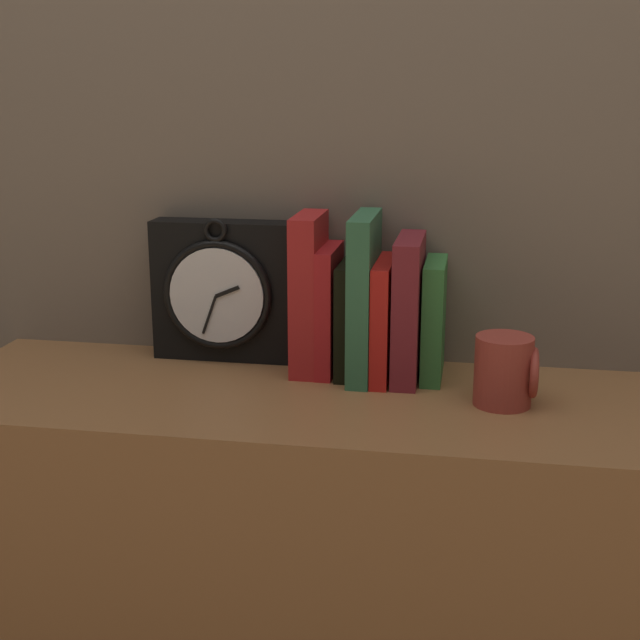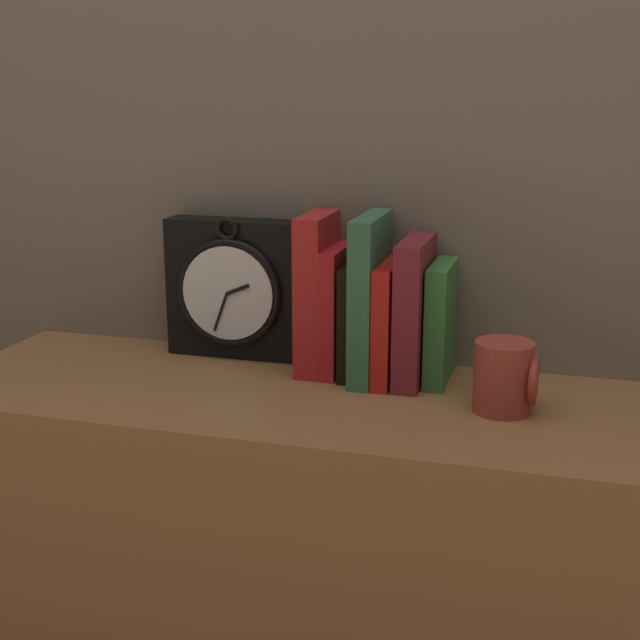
{
  "view_description": "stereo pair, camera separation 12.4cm",
  "coord_description": "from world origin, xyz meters",
  "px_view_note": "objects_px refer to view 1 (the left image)",
  "views": [
    {
      "loc": [
        0.21,
        -1.18,
        1.14
      ],
      "look_at": [
        0.0,
        0.0,
        0.82
      ],
      "focal_mm": 50.0,
      "sensor_mm": 36.0,
      "label": 1
    },
    {
      "loc": [
        0.33,
        -1.15,
        1.14
      ],
      "look_at": [
        0.0,
        0.0,
        0.82
      ],
      "focal_mm": 50.0,
      "sensor_mm": 36.0,
      "label": 2
    }
  ],
  "objects_px": {
    "book_slot6_green": "(434,319)",
    "mug": "(506,371)",
    "book_slot3_green": "(364,297)",
    "book_slot2_black": "(346,317)",
    "clock": "(222,291)",
    "book_slot5_maroon": "(408,309)",
    "book_slot4_red": "(384,319)",
    "book_slot1_red": "(329,310)",
    "book_slot0_red": "(309,293)"
  },
  "relations": [
    {
      "from": "book_slot6_green",
      "to": "mug",
      "type": "relative_size",
      "value": 1.82
    },
    {
      "from": "book_slot0_red",
      "to": "book_slot2_black",
      "type": "distance_m",
      "value": 0.07
    },
    {
      "from": "book_slot1_red",
      "to": "mug",
      "type": "relative_size",
      "value": 1.98
    },
    {
      "from": "book_slot1_red",
      "to": "book_slot3_green",
      "type": "height_order",
      "value": "book_slot3_green"
    },
    {
      "from": "book_slot1_red",
      "to": "book_slot5_maroon",
      "type": "xyz_separation_m",
      "value": [
        0.12,
        -0.01,
        0.01
      ]
    },
    {
      "from": "book_slot5_maroon",
      "to": "book_slot6_green",
      "type": "distance_m",
      "value": 0.04
    },
    {
      "from": "book_slot0_red",
      "to": "book_slot5_maroon",
      "type": "relative_size",
      "value": 1.13
    },
    {
      "from": "book_slot3_green",
      "to": "mug",
      "type": "height_order",
      "value": "book_slot3_green"
    },
    {
      "from": "book_slot0_red",
      "to": "book_slot4_red",
      "type": "xyz_separation_m",
      "value": [
        0.12,
        -0.01,
        -0.03
      ]
    },
    {
      "from": "clock",
      "to": "mug",
      "type": "bearing_deg",
      "value": -17.4
    },
    {
      "from": "book_slot3_green",
      "to": "book_slot6_green",
      "type": "height_order",
      "value": "book_slot3_green"
    },
    {
      "from": "book_slot3_green",
      "to": "book_slot2_black",
      "type": "bearing_deg",
      "value": 156.95
    },
    {
      "from": "book_slot1_red",
      "to": "clock",
      "type": "bearing_deg",
      "value": 170.18
    },
    {
      "from": "book_slot3_green",
      "to": "book_slot5_maroon",
      "type": "height_order",
      "value": "book_slot3_green"
    },
    {
      "from": "clock",
      "to": "book_slot0_red",
      "type": "bearing_deg",
      "value": -11.7
    },
    {
      "from": "mug",
      "to": "book_slot6_green",
      "type": "bearing_deg",
      "value": 134.43
    },
    {
      "from": "book_slot4_red",
      "to": "mug",
      "type": "height_order",
      "value": "book_slot4_red"
    },
    {
      "from": "book_slot6_green",
      "to": "book_slot0_red",
      "type": "bearing_deg",
      "value": 179.78
    },
    {
      "from": "book_slot0_red",
      "to": "book_slot5_maroon",
      "type": "distance_m",
      "value": 0.15
    },
    {
      "from": "book_slot3_green",
      "to": "book_slot4_red",
      "type": "distance_m",
      "value": 0.05
    },
    {
      "from": "clock",
      "to": "book_slot3_green",
      "type": "xyz_separation_m",
      "value": [
        0.23,
        -0.04,
        0.01
      ]
    },
    {
      "from": "book_slot5_maroon",
      "to": "book_slot6_green",
      "type": "relative_size",
      "value": 1.2
    },
    {
      "from": "book_slot2_black",
      "to": "book_slot3_green",
      "type": "height_order",
      "value": "book_slot3_green"
    },
    {
      "from": "book_slot3_green",
      "to": "mug",
      "type": "relative_size",
      "value": 2.51
    },
    {
      "from": "book_slot2_black",
      "to": "book_slot4_red",
      "type": "height_order",
      "value": "book_slot4_red"
    },
    {
      "from": "clock",
      "to": "book_slot4_red",
      "type": "relative_size",
      "value": 1.3
    },
    {
      "from": "clock",
      "to": "book_slot4_red",
      "type": "bearing_deg",
      "value": -9.38
    },
    {
      "from": "book_slot1_red",
      "to": "book_slot2_black",
      "type": "distance_m",
      "value": 0.03
    },
    {
      "from": "book_slot2_black",
      "to": "book_slot4_red",
      "type": "relative_size",
      "value": 0.97
    },
    {
      "from": "mug",
      "to": "clock",
      "type": "bearing_deg",
      "value": 162.6
    },
    {
      "from": "book_slot2_black",
      "to": "mug",
      "type": "distance_m",
      "value": 0.26
    },
    {
      "from": "book_slot1_red",
      "to": "book_slot6_green",
      "type": "relative_size",
      "value": 1.09
    },
    {
      "from": "book_slot5_maroon",
      "to": "book_slot0_red",
      "type": "bearing_deg",
      "value": 175.48
    },
    {
      "from": "book_slot2_black",
      "to": "book_slot1_red",
      "type": "bearing_deg",
      "value": 176.22
    },
    {
      "from": "book_slot3_green",
      "to": "book_slot4_red",
      "type": "relative_size",
      "value": 1.38
    },
    {
      "from": "book_slot0_red",
      "to": "book_slot1_red",
      "type": "distance_m",
      "value": 0.04
    },
    {
      "from": "book_slot2_black",
      "to": "book_slot3_green",
      "type": "relative_size",
      "value": 0.7
    },
    {
      "from": "book_slot0_red",
      "to": "book_slot1_red",
      "type": "height_order",
      "value": "book_slot0_red"
    },
    {
      "from": "clock",
      "to": "book_slot0_red",
      "type": "height_order",
      "value": "book_slot0_red"
    },
    {
      "from": "mug",
      "to": "book_slot1_red",
      "type": "bearing_deg",
      "value": 157.81
    },
    {
      "from": "book_slot3_green",
      "to": "mug",
      "type": "distance_m",
      "value": 0.24
    },
    {
      "from": "book_slot2_black",
      "to": "clock",
      "type": "bearing_deg",
      "value": 170.94
    },
    {
      "from": "book_slot1_red",
      "to": "book_slot6_green",
      "type": "distance_m",
      "value": 0.16
    },
    {
      "from": "book_slot2_black",
      "to": "mug",
      "type": "relative_size",
      "value": 1.76
    },
    {
      "from": "book_slot5_maroon",
      "to": "book_slot6_green",
      "type": "bearing_deg",
      "value": 16.74
    },
    {
      "from": "book_slot2_black",
      "to": "book_slot6_green",
      "type": "bearing_deg",
      "value": 0.65
    },
    {
      "from": "book_slot3_green",
      "to": "clock",
      "type": "bearing_deg",
      "value": 169.12
    },
    {
      "from": "book_slot2_black",
      "to": "book_slot6_green",
      "type": "distance_m",
      "value": 0.13
    },
    {
      "from": "clock",
      "to": "book_slot1_red",
      "type": "distance_m",
      "value": 0.18
    },
    {
      "from": "book_slot1_red",
      "to": "mug",
      "type": "xyz_separation_m",
      "value": [
        0.26,
        -0.11,
        -0.05
      ]
    }
  ]
}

